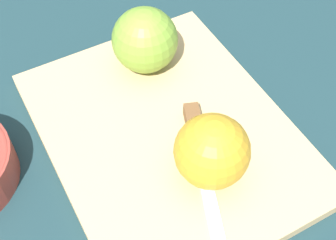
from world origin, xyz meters
TOP-DOWN VIEW (x-y plane):
  - ground_plane at (0.00, 0.00)m, footprint 4.00×4.00m
  - cutting_board at (0.00, 0.00)m, footprint 0.38×0.31m
  - apple_half_left at (-0.11, 0.04)m, footprint 0.09×0.09m
  - apple_half_right at (0.08, 0.01)m, footprint 0.09×0.09m
  - knife at (0.04, 0.02)m, footprint 0.17×0.09m

SIDE VIEW (x-z plane):
  - ground_plane at x=0.00m, z-range 0.00..0.00m
  - cutting_board at x=0.00m, z-range 0.00..0.02m
  - knife at x=0.04m, z-range 0.02..0.04m
  - apple_half_right at x=0.08m, z-range 0.02..0.10m
  - apple_half_left at x=-0.11m, z-range 0.02..0.11m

